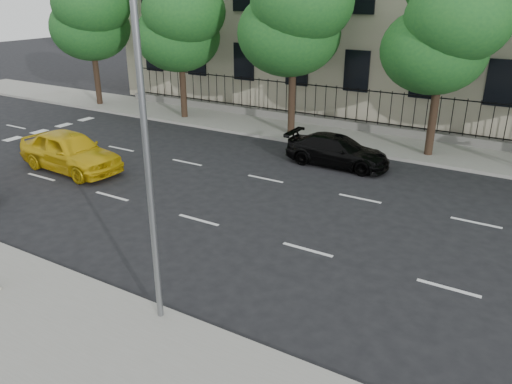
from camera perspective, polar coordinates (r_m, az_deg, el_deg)
ground at (r=15.08m, az=-12.30°, el=-6.68°), size 120.00×120.00×0.00m
near_sidewalk at (r=12.91m, az=-24.61°, el=-13.39°), size 60.00×4.00×0.15m
far_sidewalk at (r=26.20m, az=8.72°, el=6.33°), size 60.00×4.00×0.15m
lane_markings at (r=18.43m, az=-2.39°, el=-0.61°), size 49.60×4.62×0.01m
iron_fence at (r=27.60m, az=10.16°, el=8.28°), size 30.00×0.50×2.20m
street_light at (r=10.46m, az=-10.89°, el=10.73°), size 0.25×3.32×8.05m
tree_a at (r=34.06m, az=-18.35°, el=19.50°), size 5.71×5.31×9.39m
tree_b at (r=29.25m, az=-8.52°, el=19.47°), size 5.53×5.12×8.97m
tree_c at (r=25.45m, az=4.66°, el=20.52°), size 5.89×5.50×9.80m
tree_d at (r=23.24m, az=21.06°, el=17.62°), size 5.34×4.94×8.84m
yellow_taxi at (r=22.34m, az=-20.50°, el=4.40°), size 5.06×2.32×1.68m
black_sedan at (r=21.89m, az=9.28°, el=4.68°), size 4.52×1.85×1.31m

